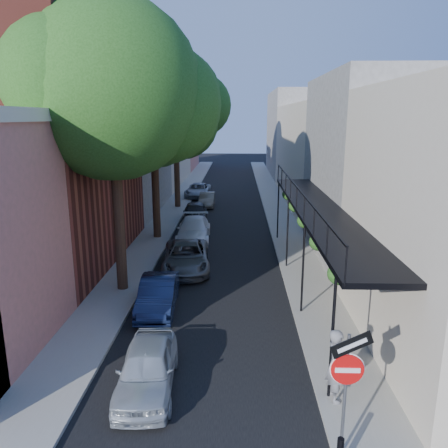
# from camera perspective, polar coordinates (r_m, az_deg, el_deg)

# --- Properties ---
(road_surface) EXTENTS (6.00, 64.00, 0.01)m
(road_surface) POSITION_cam_1_polar(r_m,az_deg,el_deg) (37.51, 0.33, 3.04)
(road_surface) COLOR black
(road_surface) RESTS_ON ground
(sidewalk_left) EXTENTS (2.00, 64.00, 0.12)m
(sidewalk_left) POSITION_cam_1_polar(r_m,az_deg,el_deg) (37.82, -5.75, 3.14)
(sidewalk_left) COLOR gray
(sidewalk_left) RESTS_ON ground
(sidewalk_right) EXTENTS (2.00, 64.00, 0.12)m
(sidewalk_right) POSITION_cam_1_polar(r_m,az_deg,el_deg) (37.62, 6.44, 3.06)
(sidewalk_right) COLOR gray
(sidewalk_right) RESTS_ON ground
(buildings_left) EXTENTS (10.10, 59.10, 12.00)m
(buildings_left) POSITION_cam_1_polar(r_m,az_deg,el_deg) (37.10, -14.46, 10.17)
(buildings_left) COLOR #D5796D
(buildings_left) RESTS_ON ground
(buildings_right) EXTENTS (9.80, 55.00, 10.00)m
(buildings_right) POSITION_cam_1_polar(r_m,az_deg,el_deg) (37.30, 14.46, 9.39)
(buildings_right) COLOR beige
(buildings_right) RESTS_ON ground
(sign_post) EXTENTS (0.89, 0.17, 2.99)m
(sign_post) POSITION_cam_1_polar(r_m,az_deg,el_deg) (9.54, 15.80, -18.37)
(sign_post) COLOR #595B60
(sign_post) RESTS_ON ground
(oak_near) EXTENTS (7.48, 6.80, 11.42)m
(oak_near) POSITION_cam_1_polar(r_m,az_deg,el_deg) (17.65, -12.85, 16.24)
(oak_near) COLOR black
(oak_near) RESTS_ON ground
(oak_mid) EXTENTS (6.60, 6.00, 10.20)m
(oak_mid) POSITION_cam_1_polar(r_m,az_deg,el_deg) (25.44, -8.31, 13.74)
(oak_mid) COLOR black
(oak_mid) RESTS_ON ground
(oak_far) EXTENTS (7.70, 7.00, 11.90)m
(oak_far) POSITION_cam_1_polar(r_m,az_deg,el_deg) (34.40, -5.59, 15.81)
(oak_far) COLOR black
(oak_far) RESTS_ON ground
(parked_car_a) EXTENTS (1.68, 3.71, 1.23)m
(parked_car_a) POSITION_cam_1_polar(r_m,az_deg,el_deg) (12.24, -9.99, -18.03)
(parked_car_a) COLOR #9FA8B0
(parked_car_a) RESTS_ON ground
(parked_car_b) EXTENTS (1.49, 3.76, 1.22)m
(parked_car_b) POSITION_cam_1_polar(r_m,az_deg,el_deg) (16.62, -8.61, -9.07)
(parked_car_b) COLOR #131D3C
(parked_car_b) RESTS_ON ground
(parked_car_c) EXTENTS (2.54, 4.76, 1.27)m
(parked_car_c) POSITION_cam_1_polar(r_m,az_deg,el_deg) (20.65, -4.94, -4.27)
(parked_car_c) COLOR #54575B
(parked_car_c) RESTS_ON ground
(parked_car_d) EXTENTS (2.02, 4.62, 1.32)m
(parked_car_d) POSITION_cam_1_polar(r_m,az_deg,el_deg) (25.31, -3.98, -0.79)
(parked_car_d) COLOR white
(parked_car_d) RESTS_ON ground
(parked_car_e) EXTENTS (1.93, 4.13, 1.37)m
(parked_car_e) POSITION_cam_1_polar(r_m,az_deg,el_deg) (29.77, -3.77, 1.48)
(parked_car_e) COLOR black
(parked_car_e) RESTS_ON ground
(parked_car_f) EXTENTS (1.19, 3.39, 1.12)m
(parked_car_f) POSITION_cam_1_polar(r_m,az_deg,el_deg) (35.14, -2.23, 3.20)
(parked_car_f) COLOR slate
(parked_car_f) RESTS_ON ground
(parked_car_g) EXTENTS (2.25, 4.48, 1.22)m
(parked_car_g) POSITION_cam_1_polar(r_m,az_deg,el_deg) (39.33, -3.40, 4.41)
(parked_car_g) COLOR #8C939E
(parked_car_g) RESTS_ON ground
(pedestrian) EXTENTS (0.58, 0.77, 1.91)m
(pedestrian) POSITION_cam_1_polar(r_m,az_deg,el_deg) (11.66, 14.39, -17.41)
(pedestrian) COLOR slate
(pedestrian) RESTS_ON sidewalk_right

